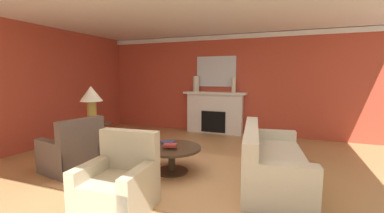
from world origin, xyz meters
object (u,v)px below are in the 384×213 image
Objects in this scene: armchair_facing_fireplace at (119,186)px; vase_mantel_left at (196,84)px; sofa at (270,163)px; mantel_mirror at (216,71)px; fireplace at (215,114)px; coffee_table at (172,153)px; armchair_near_window at (72,154)px; side_table at (93,138)px; vase_mantel_right at (234,85)px; table_lamp at (91,97)px.

vase_mantel_left is (-0.64, 4.48, 1.11)m from armchair_facing_fireplace.
vase_mantel_left is at bearing 128.55° from sofa.
fireplace is at bearing -90.00° from mantel_mirror.
sofa is 1.62m from coffee_table.
fireplace is at bearing 68.67° from armchair_near_window.
mantel_mirror reaches higher than side_table.
vase_mantel_right is at bearing 84.12° from armchair_facing_fireplace.
side_table is 1.55× the size of vase_mantel_left.
fireplace reaches higher than armchair_facing_fireplace.
coffee_table is 1.43× the size of side_table.
armchair_facing_fireplace is 0.95× the size of coffee_table.
mantel_mirror is 3.60m from coffee_table.
fireplace is 2.57× the size of side_table.
sofa is 5.28× the size of vase_mantel_right.
armchair_facing_fireplace is 1.36× the size of side_table.
coffee_table is at bearing -87.22° from mantel_mirror.
sofa is at bearing -59.16° from fireplace.
armchair_facing_fireplace is (-1.67, -1.58, 0.01)m from sofa.
side_table is at bearing 0.00° from table_lamp.
side_table is at bearing 139.30° from armchair_facing_fireplace.
mantel_mirror is (0.00, 0.12, 1.21)m from fireplace.
vase_mantel_right is (-1.21, 2.90, 1.10)m from sofa.
mantel_mirror is 2.55× the size of vase_mantel_left.
fireplace is 2.40× the size of table_lamp.
sofa is 2.31× the size of armchair_facing_fireplace.
armchair_facing_fireplace is (0.09, -4.65, -1.46)m from mantel_mirror.
fireplace is at bearing 91.11° from armchair_facing_fireplace.
mantel_mirror is at bearing 92.78° from coffee_table.
coffee_table is (0.07, 1.35, 0.03)m from armchair_facing_fireplace.
table_lamp reaches higher than coffee_table.
armchair_facing_fireplace is 4.66m from vase_mantel_left.
sofa is 3.33m from vase_mantel_right.
vase_mantel_left reaches higher than vase_mantel_right.
coffee_table is at bearing 86.95° from armchair_facing_fireplace.
armchair_facing_fireplace reaches higher than coffee_table.
armchair_facing_fireplace is at bearing -26.71° from armchair_near_window.
armchair_facing_fireplace is at bearing -88.89° from fireplace.
mantel_mirror is 1.64× the size of side_table.
armchair_near_window is 1.72m from coffee_table.
mantel_mirror is at bearing 61.86° from side_table.
armchair_near_window is at bearing 153.29° from armchair_facing_fireplace.
fireplace is 1.89× the size of armchair_facing_fireplace.
vase_mantel_right reaches higher than fireplace.
table_lamp is at bearing 174.85° from coffee_table.
armchair_near_window is 2.11× the size of vase_mantel_left.
side_table is (-1.68, -3.14, -1.37)m from mantel_mirror.
armchair_near_window is at bearing -111.33° from fireplace.
table_lamp is 1.66× the size of vase_mantel_left.
side_table is 3.84m from vase_mantel_right.
armchair_near_window is 1.27× the size of table_lamp.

